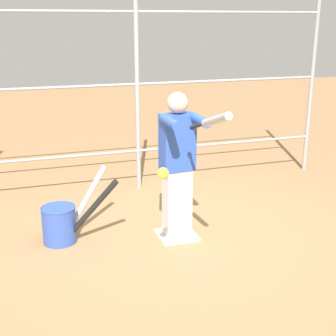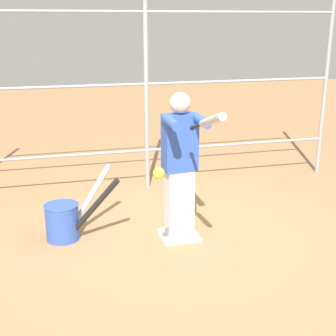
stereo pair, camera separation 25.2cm
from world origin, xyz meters
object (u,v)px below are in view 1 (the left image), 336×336
at_px(batter, 178,162).
at_px(bat_bucket, 63,222).
at_px(baseball_bat_swinging, 213,121).
at_px(softball_in_flight, 163,173).

height_order(batter, bat_bucket, batter).
bearing_deg(batter, bat_bucket, -12.35).
relative_size(batter, bat_bucket, 2.01).
bearing_deg(baseball_bat_swinging, bat_bucket, -45.37).
xyz_separation_m(baseball_bat_swinging, softball_in_flight, (0.40, -0.05, -0.41)).
height_order(batter, baseball_bat_swinging, baseball_bat_swinging).
distance_m(baseball_bat_swinging, softball_in_flight, 0.58).
xyz_separation_m(baseball_bat_swinging, bat_bucket, (1.15, -1.16, -1.22)).
xyz_separation_m(batter, softball_in_flight, (0.43, 0.86, 0.19)).
bearing_deg(baseball_bat_swinging, batter, -91.37).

